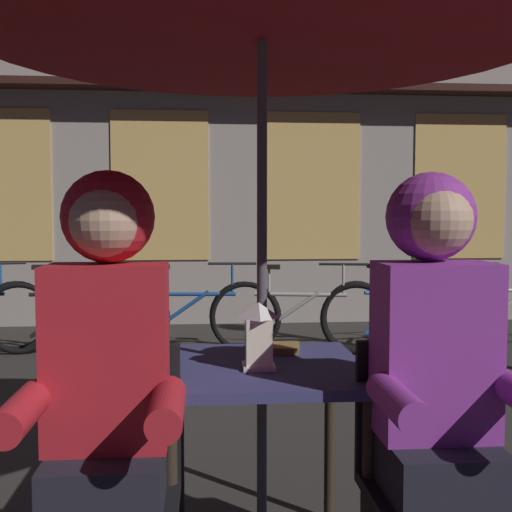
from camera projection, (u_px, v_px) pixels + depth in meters
name	position (u px, v px, depth m)	size (l,w,h in m)	color
cafe_table	(262.00, 392.00, 2.26)	(0.72, 0.72, 0.74)	navy
lantern	(259.00, 334.00, 2.18)	(0.11, 0.11, 0.23)	white
chair_left	(111.00, 480.00, 1.86)	(0.40, 0.40, 0.87)	black
chair_right	(428.00, 469.00, 1.94)	(0.40, 0.40, 0.87)	black
person_left_hooded	(106.00, 365.00, 1.78)	(0.45, 0.56, 1.40)	black
person_right_hooded	(437.00, 359.00, 1.86)	(0.45, 0.56, 1.40)	black
shopfront_building	(161.00, 59.00, 7.41)	(10.00, 0.93, 6.20)	#9E9389
bicycle_second	(76.00, 315.00, 5.83)	(1.68, 0.22, 0.84)	black
bicycle_third	(190.00, 316.00, 5.79)	(1.68, 0.17, 0.84)	black
bicycle_fourth	(300.00, 316.00, 5.76)	(1.66, 0.36, 0.84)	black
bicycle_fifth	(405.00, 312.00, 5.99)	(1.67, 0.30, 0.84)	black
book	(273.00, 348.00, 2.47)	(0.20, 0.14, 0.02)	olive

